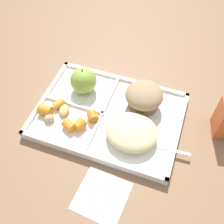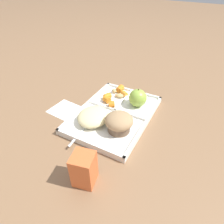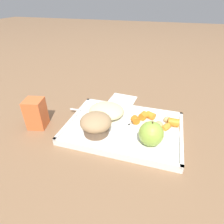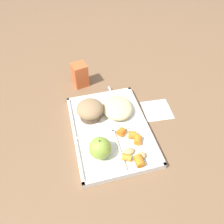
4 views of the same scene
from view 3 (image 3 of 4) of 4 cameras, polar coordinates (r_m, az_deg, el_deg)
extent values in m
plane|color=#846042|center=(0.63, 3.59, -5.59)|extent=(6.00, 6.00, 0.00)
cube|color=white|center=(0.63, 3.62, -5.02)|extent=(0.37, 0.27, 0.02)
cube|color=white|center=(0.73, 6.06, 1.62)|extent=(0.37, 0.01, 0.01)
cube|color=white|center=(0.53, 0.27, -12.06)|extent=(0.37, 0.01, 0.01)
cube|color=white|center=(0.62, 20.36, -6.78)|extent=(0.01, 0.27, 0.01)
cube|color=white|center=(0.68, -11.43, -1.41)|extent=(0.01, 0.27, 0.01)
cube|color=white|center=(0.62, 5.03, -4.36)|extent=(0.01, 0.25, 0.01)
cube|color=white|center=(0.62, 12.24, -5.25)|extent=(0.17, 0.01, 0.01)
sphere|color=#93B742|center=(0.55, 11.82, -6.46)|extent=(0.07, 0.07, 0.07)
cylinder|color=#4C381E|center=(0.53, 12.26, -3.32)|extent=(0.00, 0.00, 0.01)
cylinder|color=brown|center=(0.59, -4.85, -5.14)|extent=(0.08, 0.08, 0.03)
ellipsoid|color=tan|center=(0.57, -4.97, -3.01)|extent=(0.10, 0.10, 0.05)
cylinder|color=orange|center=(0.65, 18.19, -2.99)|extent=(0.03, 0.03, 0.03)
cylinder|color=orange|center=(0.64, 7.14, -2.42)|extent=(0.03, 0.03, 0.03)
cylinder|color=orange|center=(0.66, 9.50, -1.15)|extent=(0.03, 0.03, 0.03)
cylinder|color=orange|center=(0.67, 11.68, -1.03)|extent=(0.04, 0.03, 0.02)
cylinder|color=orange|center=(0.62, 15.93, -4.58)|extent=(0.03, 0.04, 0.02)
ellipsoid|color=tan|center=(0.67, 16.44, -2.17)|extent=(0.03, 0.03, 0.02)
ellipsoid|color=tan|center=(0.64, 14.17, -3.78)|extent=(0.03, 0.04, 0.02)
ellipsoid|color=beige|center=(0.67, -1.69, 0.42)|extent=(0.13, 0.11, 0.04)
sphere|color=#755B4C|center=(0.65, -0.62, -0.57)|extent=(0.04, 0.04, 0.04)
sphere|color=brown|center=(0.66, -0.89, -0.23)|extent=(0.03, 0.03, 0.03)
sphere|color=brown|center=(0.69, -1.01, 1.00)|extent=(0.03, 0.03, 0.03)
cube|color=white|center=(0.71, -8.79, 0.41)|extent=(0.10, 0.01, 0.00)
cube|color=white|center=(0.69, -3.63, -0.29)|extent=(0.03, 0.02, 0.00)
cylinder|color=white|center=(0.68, -1.64, -0.93)|extent=(0.02, 0.00, 0.00)
cylinder|color=white|center=(0.68, -1.47, -0.58)|extent=(0.02, 0.00, 0.00)
cylinder|color=white|center=(0.69, -1.29, -0.23)|extent=(0.02, 0.00, 0.00)
cube|color=orange|center=(0.67, -22.13, -0.42)|extent=(0.07, 0.07, 0.10)
cube|color=white|center=(0.81, 3.11, 3.66)|extent=(0.12, 0.12, 0.00)
camera|label=1|loc=(0.93, 1.05, 44.14)|focal=42.93mm
camera|label=2|loc=(0.68, -62.73, 25.29)|focal=31.11mm
camera|label=4|loc=(0.58, 80.65, 36.45)|focal=35.66mm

